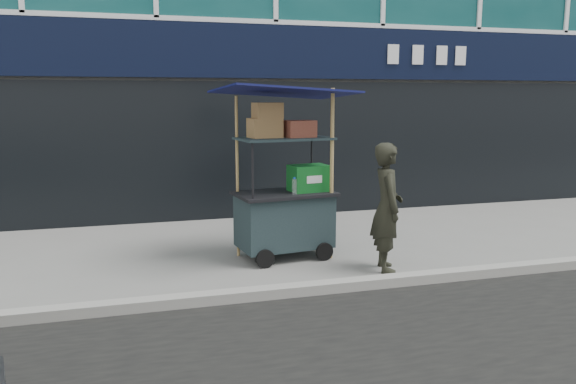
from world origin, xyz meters
name	(u,v)px	position (x,y,z in m)	size (l,w,h in m)	color
ground	(360,283)	(0.00, 0.00, 0.00)	(80.00, 80.00, 0.00)	slate
curb	(367,283)	(0.00, -0.20, 0.06)	(80.00, 0.18, 0.12)	gray
vendor_cart	(286,198)	(-0.55, 1.27, 0.81)	(1.85, 1.41, 2.30)	black
vendor_man	(387,207)	(0.50, 0.39, 0.80)	(0.58, 0.38, 1.59)	black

